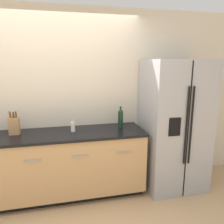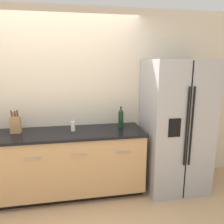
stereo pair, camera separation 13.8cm
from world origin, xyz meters
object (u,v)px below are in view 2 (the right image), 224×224
(knife_block, at_px, (16,124))
(wine_bottle, at_px, (121,118))
(soap_dispenser, at_px, (73,126))
(refrigerator, at_px, (175,126))

(knife_block, distance_m, wine_bottle, 1.42)
(wine_bottle, distance_m, soap_dispenser, 0.68)
(refrigerator, relative_size, wine_bottle, 6.11)
(knife_block, xyz_separation_m, wine_bottle, (1.42, -0.01, 0.02))
(wine_bottle, xyz_separation_m, soap_dispenser, (-0.68, -0.04, -0.07))
(soap_dispenser, bearing_deg, knife_block, 175.90)
(soap_dispenser, bearing_deg, refrigerator, -3.17)
(refrigerator, distance_m, knife_block, 2.21)
(knife_block, bearing_deg, wine_bottle, -0.34)
(refrigerator, bearing_deg, wine_bottle, 170.82)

